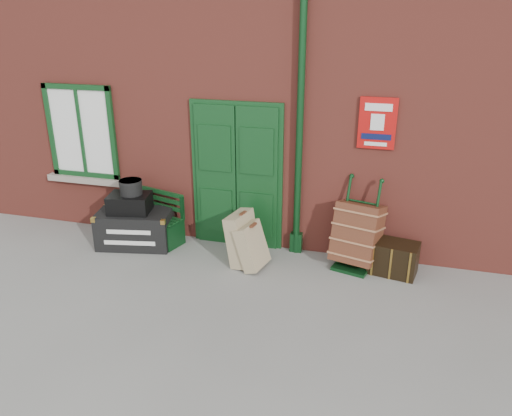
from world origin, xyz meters
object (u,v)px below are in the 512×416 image
(houdini_trunk, at_px, (135,228))
(porter_trolley, at_px, (357,234))
(dark_trunk, at_px, (394,258))
(bench, at_px, (146,213))

(houdini_trunk, distance_m, porter_trolley, 3.42)
(dark_trunk, bearing_deg, porter_trolley, -178.90)
(dark_trunk, bearing_deg, houdini_trunk, -167.25)
(bench, xyz_separation_m, dark_trunk, (3.90, -0.18, -0.19))
(bench, relative_size, dark_trunk, 2.22)
(houdini_trunk, xyz_separation_m, dark_trunk, (3.94, 0.15, -0.05))
(houdini_trunk, xyz_separation_m, porter_trolley, (3.40, 0.24, 0.21))
(bench, xyz_separation_m, porter_trolley, (3.37, -0.09, 0.07))
(bench, distance_m, dark_trunk, 3.91)
(houdini_trunk, bearing_deg, dark_trunk, -8.83)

